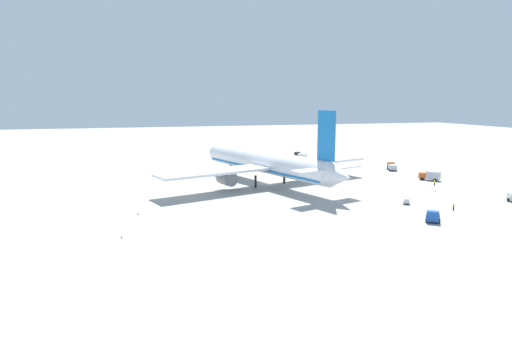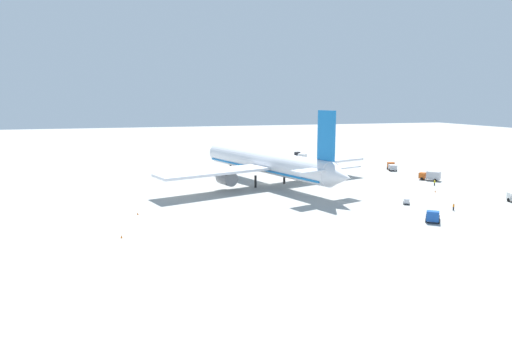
% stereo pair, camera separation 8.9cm
% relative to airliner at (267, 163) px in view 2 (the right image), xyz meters
% --- Properties ---
extents(ground_plane, '(600.00, 600.00, 0.00)m').
position_rel_airliner_xyz_m(ground_plane, '(1.18, 0.27, -6.68)').
color(ground_plane, '#9E9E99').
extents(airliner, '(67.49, 69.72, 22.79)m').
position_rel_airliner_xyz_m(airliner, '(0.00, 0.00, 0.00)').
color(airliner, white).
rests_on(airliner, ground).
extents(service_truck_0, '(6.15, 4.07, 2.70)m').
position_rel_airliner_xyz_m(service_truck_0, '(53.73, -32.45, -5.28)').
color(service_truck_0, black).
rests_on(service_truck_0, ground).
extents(service_truck_1, '(6.03, 4.23, 2.70)m').
position_rel_airliner_xyz_m(service_truck_1, '(13.93, -52.26, -5.30)').
color(service_truck_1, '#BF4C14').
rests_on(service_truck_1, ground).
extents(service_truck_3, '(6.38, 5.59, 3.00)m').
position_rel_airliner_xyz_m(service_truck_3, '(-7.68, -52.25, -5.09)').
color(service_truck_3, '#BF4C14').
rests_on(service_truck_3, ground).
extents(service_truck_4, '(6.02, 5.51, 2.56)m').
position_rel_airliner_xyz_m(service_truck_4, '(-48.49, -21.59, -5.30)').
color(service_truck_4, '#194CA5').
rests_on(service_truck_4, ground).
extents(service_van, '(3.97, 5.03, 1.97)m').
position_rel_airliner_xyz_m(service_van, '(48.62, -11.46, -5.65)').
color(service_van, silver).
rests_on(service_van, ground).
extents(baggage_cart_0, '(2.85, 2.44, 1.43)m').
position_rel_airliner_xyz_m(baggage_cart_0, '(-33.68, -25.45, -5.90)').
color(baggage_cart_0, '#595B60').
rests_on(baggage_cart_0, ground).
extents(ground_worker_0, '(0.50, 0.50, 1.61)m').
position_rel_airliner_xyz_m(ground_worker_0, '(32.52, -34.64, -5.87)').
color(ground_worker_0, black).
rests_on(ground_worker_0, ground).
extents(ground_worker_1, '(0.54, 0.54, 1.75)m').
position_rel_airliner_xyz_m(ground_worker_1, '(39.98, -17.19, -5.79)').
color(ground_worker_1, black).
rests_on(ground_worker_1, ground).
extents(ground_worker_2, '(0.55, 0.55, 1.63)m').
position_rel_airliner_xyz_m(ground_worker_2, '(-42.20, -32.14, -5.85)').
color(ground_worker_2, black).
rests_on(ground_worker_2, ground).
extents(ground_worker_3, '(0.57, 0.57, 1.75)m').
position_rel_airliner_xyz_m(ground_worker_3, '(-15.31, -47.86, -5.79)').
color(ground_worker_3, black).
rests_on(ground_worker_3, ground).
extents(ground_worker_4, '(0.52, 0.52, 1.77)m').
position_rel_airliner_xyz_m(ground_worker_4, '(42.86, -35.36, -5.78)').
color(ground_worker_4, navy).
rests_on(ground_worker_4, ground).
extents(traffic_cone_0, '(0.36, 0.36, 0.55)m').
position_rel_airliner_xyz_m(traffic_cone_0, '(-25.93, 38.41, -6.40)').
color(traffic_cone_0, orange).
rests_on(traffic_cone_0, ground).
extents(traffic_cone_1, '(0.36, 0.36, 0.55)m').
position_rel_airliner_xyz_m(traffic_cone_1, '(44.52, -32.87, -6.40)').
color(traffic_cone_1, orange).
rests_on(traffic_cone_1, ground).
extents(traffic_cone_2, '(0.36, 0.36, 0.55)m').
position_rel_airliner_xyz_m(traffic_cone_2, '(-42.54, 41.77, -6.40)').
color(traffic_cone_2, orange).
rests_on(traffic_cone_2, ground).
extents(traffic_cone_3, '(0.36, 0.36, 0.55)m').
position_rel_airliner_xyz_m(traffic_cone_3, '(30.12, -39.35, -6.40)').
color(traffic_cone_3, orange).
rests_on(traffic_cone_3, ground).
extents(traffic_cone_4, '(0.36, 0.36, 0.55)m').
position_rel_airliner_xyz_m(traffic_cone_4, '(-23.66, -41.64, -6.40)').
color(traffic_cone_4, orange).
rests_on(traffic_cone_4, ground).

